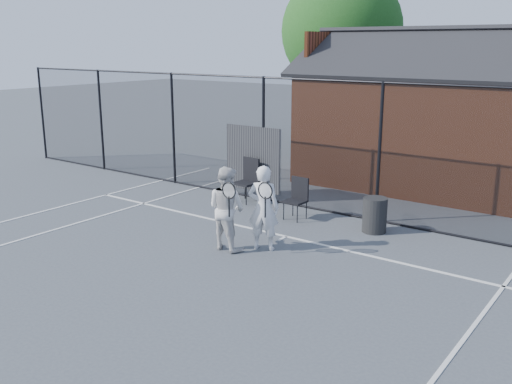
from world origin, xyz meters
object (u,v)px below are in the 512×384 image
Objects in this scene: player_back at (227,208)px; chair_right at (295,200)px; player_front at (263,208)px; chair_left at (246,181)px; clubhouse at (425,125)px; waste_bin at (375,215)px.

player_back is 2.34m from chair_right.
player_front reaches higher than chair_left.
chair_left reaches higher than chair_right.
clubhouse reaches higher than waste_bin.
player_back is at bearing -53.73° from chair_left.
player_front is 1.02× the size of player_back.
waste_bin is (0.77, -4.68, -1.25)m from clubhouse.
chair_right is (-1.00, -4.90, -1.16)m from clubhouse.
waste_bin is (1.24, 2.17, -0.45)m from player_front.
player_front reaches higher than waste_bin.
player_back is 3.15m from waste_bin.
chair_left is at bearing 165.59° from chair_right.
chair_left is at bearing -121.91° from clubhouse.
clubhouse is 7.27× the size of chair_right.
chair_left is 3.53m from waste_bin.
player_back reaches higher than chair_left.
clubhouse is 5.13m from chair_right.
waste_bin is at bearing -80.61° from clubhouse.
clubhouse is at bearing 63.24° from chair_left.
clubhouse is 4.13× the size of player_back.
clubhouse is 6.29× the size of chair_left.
player_front is at bearing -73.06° from chair_right.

